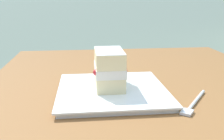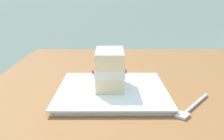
{
  "view_description": "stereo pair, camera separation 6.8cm",
  "coord_description": "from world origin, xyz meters",
  "views": [
    {
      "loc": [
        -0.41,
        0.17,
        1.03
      ],
      "look_at": [
        0.24,
        0.1,
        0.84
      ],
      "focal_mm": 41.93,
      "sensor_mm": 36.0,
      "label": 1
    },
    {
      "loc": [
        -0.42,
        0.1,
        1.03
      ],
      "look_at": [
        0.24,
        0.1,
        0.84
      ],
      "focal_mm": 41.93,
      "sensor_mm": 36.0,
      "label": 2
    }
  ],
  "objects": [
    {
      "name": "dessert_fork",
      "position": [
        0.14,
        -0.09,
        0.78
      ],
      "size": [
        0.14,
        0.12,
        0.01
      ],
      "color": "silver",
      "rests_on": "patio_table"
    },
    {
      "name": "dessert_plate",
      "position": [
        0.24,
        0.1,
        0.78
      ],
      "size": [
        0.29,
        0.29,
        0.02
      ],
      "color": "white",
      "rests_on": "patio_table"
    },
    {
      "name": "cake_slice",
      "position": [
        0.25,
        0.1,
        0.84
      ],
      "size": [
        0.12,
        0.09,
        0.1
      ],
      "color": "beige",
      "rests_on": "dessert_plate"
    }
  ]
}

